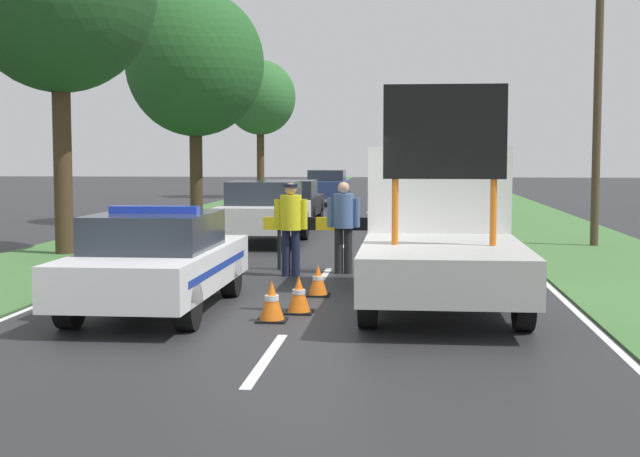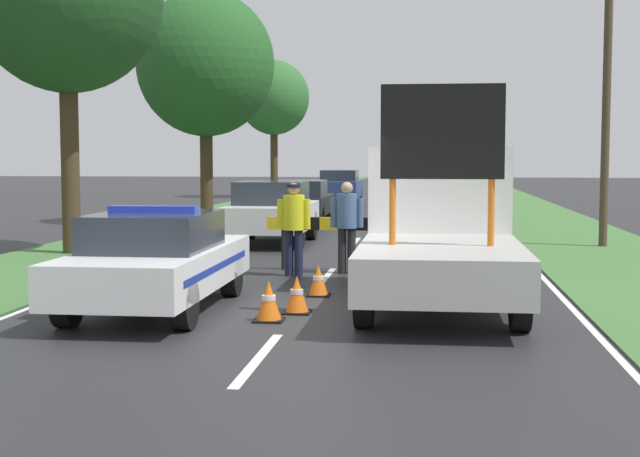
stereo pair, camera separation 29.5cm
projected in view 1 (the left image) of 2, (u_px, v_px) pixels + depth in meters
ground_plane at (298, 313)px, 12.67m from camera, size 160.00×160.00×0.00m
lane_markings at (362, 222)px, 29.95m from camera, size 8.01×69.94×0.01m
grass_verge_left at (208, 215)px, 33.08m from camera, size 3.57×120.00×0.03m
grass_verge_right at (528, 217)px, 31.93m from camera, size 3.57×120.00×0.03m
police_car at (158, 261)px, 12.75m from camera, size 1.81×4.58×1.52m
work_truck at (439, 227)px, 13.71m from camera, size 2.23×5.36×3.19m
road_barrier at (342, 227)px, 17.25m from camera, size 3.10×0.08×1.04m
police_officer at (291, 221)px, 16.43m from camera, size 0.62×0.39×1.73m
pedestrian_civilian at (343, 220)px, 16.83m from camera, size 0.62×0.40×1.74m
traffic_cone_near_police at (318, 281)px, 14.16m from camera, size 0.36×0.36×0.50m
traffic_cone_centre_front at (272, 301)px, 11.99m from camera, size 0.40×0.40×0.56m
traffic_cone_near_truck at (299, 295)px, 12.60m from camera, size 0.39×0.39×0.54m
queued_car_van_white at (265, 212)px, 22.44m from camera, size 1.91×3.99×1.59m
queued_car_sedan_black at (289, 202)px, 28.47m from camera, size 1.87×4.10×1.45m
queued_car_wagon_maroon at (427, 193)px, 33.89m from camera, size 1.89×4.04×1.61m
queued_car_hatch_blue at (327, 187)px, 40.57m from camera, size 1.81×4.19×1.58m
roadside_tree_near_right at (195, 64)px, 28.69m from camera, size 4.46×4.46×7.54m
roadside_tree_mid_left at (260, 98)px, 46.85m from camera, size 3.73×3.73×7.24m
utility_pole at (599, 64)px, 21.50m from camera, size 1.20×0.20×8.66m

